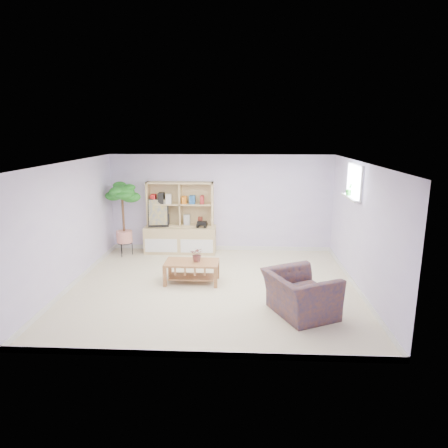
{
  "coord_description": "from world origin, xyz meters",
  "views": [
    {
      "loc": [
        0.57,
        -7.26,
        2.97
      ],
      "look_at": [
        0.17,
        0.61,
        1.12
      ],
      "focal_mm": 32.0,
      "sensor_mm": 36.0,
      "label": 1
    }
  ],
  "objects_px": {
    "coffee_table": "(192,272)",
    "armchair": "(300,291)",
    "floor_tree": "(123,219)",
    "storage_unit": "(180,218)"
  },
  "relations": [
    {
      "from": "coffee_table",
      "to": "armchair",
      "type": "relative_size",
      "value": 0.97
    },
    {
      "from": "coffee_table",
      "to": "armchair",
      "type": "distance_m",
      "value": 2.37
    },
    {
      "from": "coffee_table",
      "to": "armchair",
      "type": "bearing_deg",
      "value": -33.19
    },
    {
      "from": "storage_unit",
      "to": "armchair",
      "type": "xyz_separation_m",
      "value": [
        2.5,
        -3.34,
        -0.47
      ]
    },
    {
      "from": "coffee_table",
      "to": "floor_tree",
      "type": "xyz_separation_m",
      "value": [
        -1.85,
        1.69,
        0.68
      ]
    },
    {
      "from": "coffee_table",
      "to": "storage_unit",
      "type": "bearing_deg",
      "value": 105.79
    },
    {
      "from": "floor_tree",
      "to": "armchair",
      "type": "distance_m",
      "value": 4.88
    },
    {
      "from": "floor_tree",
      "to": "coffee_table",
      "type": "bearing_deg",
      "value": -42.39
    },
    {
      "from": "storage_unit",
      "to": "armchair",
      "type": "distance_m",
      "value": 4.2
    },
    {
      "from": "storage_unit",
      "to": "armchair",
      "type": "bearing_deg",
      "value": -53.13
    }
  ]
}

